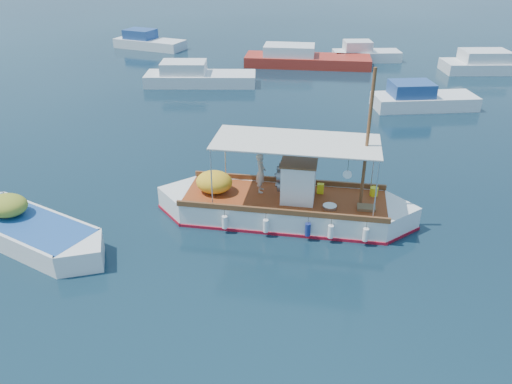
# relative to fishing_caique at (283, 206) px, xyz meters

# --- Properties ---
(ground) EXTENTS (160.00, 160.00, 0.00)m
(ground) POSITION_rel_fishing_caique_xyz_m (-0.12, -0.79, -0.52)
(ground) COLOR black
(ground) RESTS_ON ground
(fishing_caique) EXTENTS (9.72, 3.09, 5.94)m
(fishing_caique) POSITION_rel_fishing_caique_xyz_m (0.00, 0.00, 0.00)
(fishing_caique) COLOR white
(fishing_caique) RESTS_ON ground
(dinghy) EXTENTS (6.78, 3.45, 1.73)m
(dinghy) POSITION_rel_fishing_caique_xyz_m (-8.31, -3.49, -0.16)
(dinghy) COLOR white
(dinghy) RESTS_ON ground
(bg_boat_nw) EXTENTS (7.87, 4.01, 1.80)m
(bg_boat_nw) POSITION_rel_fishing_caique_xyz_m (-9.04, 16.39, -0.03)
(bg_boat_nw) COLOR silver
(bg_boat_nw) RESTS_ON ground
(bg_boat_n) EXTENTS (9.96, 3.80, 1.80)m
(bg_boat_n) POSITION_rel_fishing_caique_xyz_m (-2.68, 23.39, -0.03)
(bg_boat_n) COLOR #A7281B
(bg_boat_n) RESTS_ON ground
(bg_boat_ne) EXTENTS (6.43, 3.97, 1.80)m
(bg_boat_ne) POSITION_rel_fishing_caique_xyz_m (5.73, 14.63, -0.03)
(bg_boat_ne) COLOR silver
(bg_boat_ne) RESTS_ON ground
(bg_boat_e) EXTENTS (8.77, 4.59, 1.80)m
(bg_boat_e) POSITION_rel_fishing_caique_xyz_m (11.69, 24.90, -0.03)
(bg_boat_e) COLOR silver
(bg_boat_e) RESTS_ON ground
(bg_boat_far_w) EXTENTS (6.70, 3.40, 1.80)m
(bg_boat_far_w) POSITION_rel_fishing_caique_xyz_m (-17.32, 26.75, -0.03)
(bg_boat_far_w) COLOR silver
(bg_boat_far_w) RESTS_ON ground
(bg_boat_far_n) EXTENTS (5.69, 3.36, 1.80)m
(bg_boat_far_n) POSITION_rel_fishing_caique_xyz_m (1.90, 26.28, -0.03)
(bg_boat_far_n) COLOR silver
(bg_boat_far_n) RESTS_ON ground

